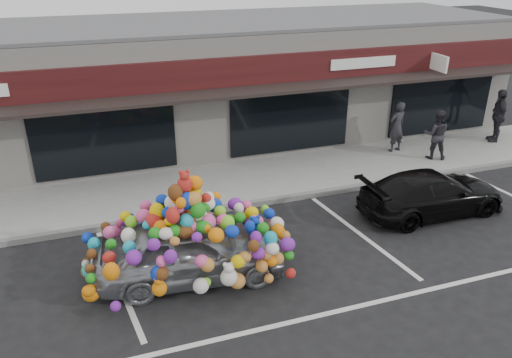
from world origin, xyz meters
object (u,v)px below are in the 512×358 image
object	(u,v)px
toy_car	(190,243)
pedestrian_b	(436,134)
black_sedan	(432,193)
pedestrian_a	(397,127)
pedestrian_c	(498,116)

from	to	relation	value
toy_car	pedestrian_b	size ratio (longest dim) A/B	2.69
black_sedan	pedestrian_a	size ratio (longest dim) A/B	2.30
pedestrian_a	pedestrian_b	distance (m)	1.32
black_sedan	pedestrian_c	bearing A→B (deg)	-56.26
toy_car	black_sedan	world-z (taller)	toy_car
toy_car	pedestrian_b	bearing A→B (deg)	-61.77
pedestrian_a	pedestrian_c	bearing A→B (deg)	163.84
black_sedan	pedestrian_b	xyz separation A→B (m)	(2.30, 3.00, 0.40)
pedestrian_a	pedestrian_c	world-z (taller)	pedestrian_c
toy_car	pedestrian_b	distance (m)	9.87
black_sedan	pedestrian_a	distance (m)	4.26
black_sedan	toy_car	bearing A→B (deg)	96.42
pedestrian_b	pedestrian_c	xyz separation A→B (m)	(3.16, 0.69, 0.12)
pedestrian_a	pedestrian_b	world-z (taller)	pedestrian_a
toy_car	pedestrian_a	world-z (taller)	toy_car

